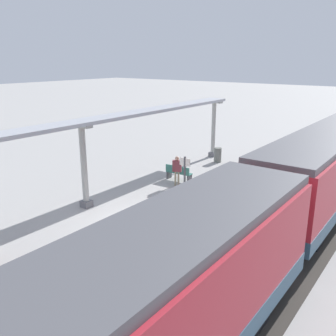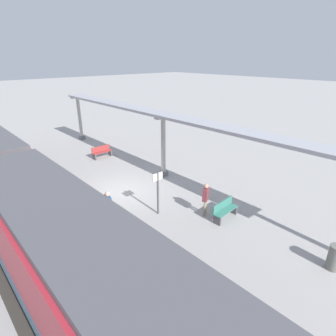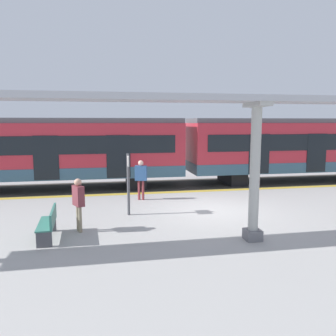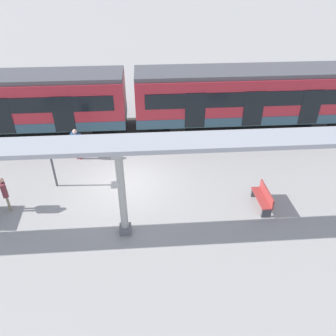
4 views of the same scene
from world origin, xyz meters
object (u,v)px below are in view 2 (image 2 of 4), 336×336
(platform_info_sign, at_px, (158,189))
(passenger_by_the_benches, at_px, (206,196))
(train_near_carriage, at_px, (85,278))
(trash_bin, at_px, (335,258))
(canopy_pillar_second, at_px, (163,147))
(bench_near_end, at_px, (224,210))
(passenger_waiting_near_edge, at_px, (108,205))
(bench_mid_platform, at_px, (102,152))
(canopy_pillar_third, at_px, (80,118))

(platform_info_sign, height_order, passenger_by_the_benches, platform_info_sign)
(train_near_carriage, height_order, trash_bin, train_near_carriage)
(canopy_pillar_second, height_order, bench_near_end, canopy_pillar_second)
(train_near_carriage, relative_size, trash_bin, 13.51)
(train_near_carriage, distance_m, platform_info_sign, 6.35)
(train_near_carriage, bearing_deg, canopy_pillar_second, 37.83)
(canopy_pillar_second, height_order, passenger_waiting_near_edge, canopy_pillar_second)
(trash_bin, distance_m, passenger_by_the_benches, 5.53)
(bench_mid_platform, bearing_deg, platform_info_sign, -103.04)
(bench_near_end, bearing_deg, train_near_carriage, -172.18)
(passenger_waiting_near_edge, bearing_deg, bench_mid_platform, 62.31)
(train_near_carriage, xyz_separation_m, passenger_waiting_near_edge, (3.08, 4.08, -0.77))
(canopy_pillar_second, bearing_deg, bench_mid_platform, 101.29)
(bench_mid_platform, distance_m, passenger_waiting_near_edge, 9.35)
(train_near_carriage, xyz_separation_m, bench_near_end, (7.38, 1.01, -1.39))
(bench_mid_platform, xyz_separation_m, passenger_waiting_near_edge, (-4.34, -8.26, 0.62))
(canopy_pillar_third, height_order, trash_bin, canopy_pillar_third)
(bench_near_end, xyz_separation_m, trash_bin, (0.16, -4.68, 0.04))
(canopy_pillar_third, height_order, bench_mid_platform, canopy_pillar_third)
(bench_mid_platform, height_order, trash_bin, trash_bin)
(passenger_by_the_benches, bearing_deg, bench_near_end, -59.86)
(train_near_carriage, height_order, canopy_pillar_second, canopy_pillar_second)
(canopy_pillar_third, relative_size, bench_mid_platform, 2.52)
(train_near_carriage, distance_m, canopy_pillar_second, 10.83)
(bench_mid_platform, bearing_deg, passenger_waiting_near_edge, -117.69)
(bench_near_end, height_order, passenger_by_the_benches, passenger_by_the_benches)
(bench_mid_platform, bearing_deg, canopy_pillar_second, -78.71)
(trash_bin, height_order, passenger_by_the_benches, passenger_by_the_benches)
(canopy_pillar_third, relative_size, passenger_waiting_near_edge, 2.25)
(passenger_by_the_benches, bearing_deg, trash_bin, -83.50)
(platform_info_sign, distance_m, passenger_waiting_near_edge, 2.38)
(canopy_pillar_third, xyz_separation_m, bench_mid_platform, (-1.14, -5.56, -1.49))
(canopy_pillar_second, bearing_deg, canopy_pillar_third, 90.00)
(bench_near_end, distance_m, passenger_by_the_benches, 1.08)
(platform_info_sign, bearing_deg, canopy_pillar_third, 77.52)
(bench_mid_platform, bearing_deg, train_near_carriage, -120.99)
(passenger_waiting_near_edge, relative_size, passenger_by_the_benches, 1.04)
(bench_near_end, distance_m, platform_info_sign, 3.26)
(bench_mid_platform, distance_m, passenger_by_the_benches, 10.56)
(train_near_carriage, bearing_deg, platform_info_sign, 32.47)
(platform_info_sign, bearing_deg, passenger_by_the_benches, -45.38)
(platform_info_sign, bearing_deg, canopy_pillar_second, 45.28)
(canopy_pillar_second, height_order, platform_info_sign, canopy_pillar_second)
(canopy_pillar_second, bearing_deg, passenger_waiting_near_edge, -154.96)
(canopy_pillar_third, bearing_deg, passenger_waiting_near_edge, -111.61)
(trash_bin, bearing_deg, bench_near_end, 92.00)
(platform_info_sign, bearing_deg, trash_bin, -72.72)
(train_near_carriage, relative_size, canopy_pillar_second, 3.39)
(canopy_pillar_second, distance_m, bench_mid_platform, 6.00)
(canopy_pillar_third, distance_m, trash_bin, 21.64)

